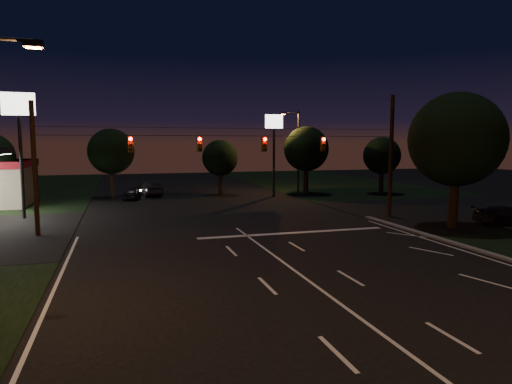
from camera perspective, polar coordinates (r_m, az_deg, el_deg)
name	(u,v)px	position (r m, az deg, el deg)	size (l,w,h in m)	color
ground	(332,298)	(17.02, 9.48, -12.93)	(140.00, 140.00, 0.00)	black
cross_street_right	(468,211)	(41.14, 24.93, -2.15)	(20.00, 16.00, 0.02)	black
center_line	(446,381)	(12.35, 22.67, -20.97)	(0.14, 40.00, 0.01)	silver
stop_bar	(294,233)	(28.38, 4.72, -5.10)	(12.00, 0.50, 0.01)	silver
utility_pole_right	(389,217)	(35.53, 16.29, -3.05)	(0.30, 0.30, 9.00)	black
utility_pole_left	(38,236)	(30.33, -25.59, -4.97)	(0.28, 0.28, 8.00)	black
signal_span	(233,143)	(30.24, -2.93, 6.09)	(24.00, 0.40, 1.56)	black
pole_sign_left_near	(19,123)	(37.08, -27.49, 7.70)	(2.20, 0.30, 9.10)	black
pole_sign_right	(274,136)	(46.93, 2.26, 7.02)	(1.80, 0.30, 8.40)	black
street_light_right_far	(296,146)	(49.93, 5.04, 5.80)	(2.20, 0.35, 9.00)	black
tree_right_near	(455,141)	(32.12, 23.61, 5.90)	(6.00, 6.00, 8.76)	black
tree_far_b	(111,152)	(48.56, -17.63, 4.78)	(4.60, 4.60, 6.98)	black
tree_far_c	(220,158)	(48.62, -4.53, 4.22)	(3.80, 3.80, 5.86)	black
tree_far_d	(306,150)	(49.42, 6.26, 5.30)	(4.80, 4.80, 7.30)	black
tree_far_e	(382,156)	(51.33, 15.42, 4.36)	(4.00, 4.00, 6.18)	black
car_oncoming_a	(132,193)	(46.29, -15.25, -0.16)	(1.45, 3.59, 1.22)	black
car_oncoming_b	(150,188)	(49.23, -13.14, 0.45)	(1.63, 4.68, 1.54)	black
car_cross	(507,215)	(35.33, 28.88, -2.58)	(1.80, 4.43, 1.29)	black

